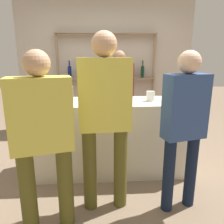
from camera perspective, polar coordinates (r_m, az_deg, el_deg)
name	(u,v)px	position (r m, az deg, el deg)	size (l,w,h in m)	color
ground_plane	(112,169)	(3.12, 0.00, -14.61)	(16.00, 16.00, 0.00)	#7A6651
bar_counter	(112,136)	(2.92, 0.00, -6.37)	(1.95, 0.66, 0.96)	beige
back_wall	(106,62)	(4.66, -1.57, 13.00)	(3.55, 0.12, 2.80)	#B2A899
back_shelf	(107,69)	(4.49, -1.44, 11.27)	(1.99, 0.18, 1.95)	#897056
counter_bottle_0	(100,93)	(2.53, -3.04, 4.96)	(0.07, 0.07, 0.38)	black
counter_bottle_1	(114,88)	(3.00, 0.63, 6.18)	(0.08, 0.08, 0.34)	black
counter_bottle_2	(171,90)	(2.92, 15.23, 5.47)	(0.09, 0.09, 0.34)	#0F1956
counter_bottle_3	(90,88)	(2.95, -5.76, 6.18)	(0.08, 0.08, 0.35)	black
counter_bottle_4	(106,88)	(2.96, -1.48, 6.21)	(0.08, 0.08, 0.36)	#0F1956
counter_bottle_5	(112,93)	(2.60, -0.10, 4.92)	(0.09, 0.09, 0.34)	silver
wine_glass	(124,91)	(2.85, 3.08, 5.62)	(0.08, 0.08, 0.17)	silver
ice_bucket	(66,95)	(2.74, -11.86, 4.48)	(0.18, 0.18, 0.20)	#846647
cork_jar	(150,96)	(2.83, 10.00, 4.10)	(0.11, 0.11, 0.13)	silver
customer_left	(43,133)	(1.88, -17.69, -5.37)	(0.53, 0.33, 1.57)	brown
customer_center	(105,112)	(2.04, -1.91, 0.07)	(0.49, 0.24, 1.73)	brown
server_behind_counter	(119,91)	(3.80, 1.85, 5.61)	(0.48, 0.24, 1.61)	black
customer_right	(184,121)	(2.15, 18.36, -2.26)	(0.44, 0.27, 1.57)	#121C33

